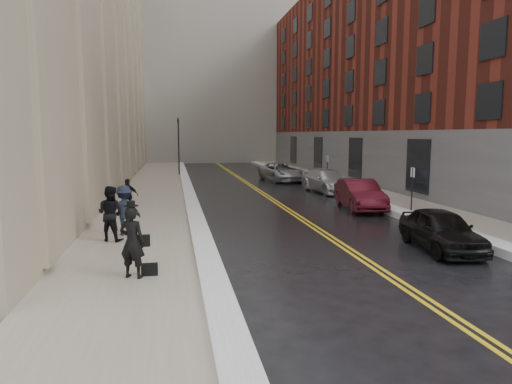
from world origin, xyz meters
name	(u,v)px	position (x,y,z in m)	size (l,w,h in m)	color
ground	(293,275)	(0.00, 0.00, 0.00)	(160.00, 160.00, 0.00)	black
sidewalk_left	(150,197)	(-4.50, 16.00, 0.07)	(4.00, 64.00, 0.15)	gray
sidewalk_right	(364,192)	(9.00, 16.00, 0.07)	(3.00, 64.00, 0.15)	gray
lane_stripe_a	(264,195)	(2.38, 16.00, 0.00)	(0.12, 64.00, 0.01)	gold
lane_stripe_b	(267,195)	(2.62, 16.00, 0.00)	(0.12, 64.00, 0.01)	gold
snow_ridge_left	(189,195)	(-2.20, 16.00, 0.13)	(0.70, 60.80, 0.26)	white
snow_ridge_right	(336,191)	(7.15, 16.00, 0.15)	(0.85, 60.80, 0.30)	white
building_right	(430,69)	(17.50, 23.00, 9.00)	(14.00, 50.00, 18.00)	maroon
tower_far_right	(273,25)	(14.00, 66.00, 22.00)	(22.00, 18.00, 44.00)	slate
traffic_signal	(179,142)	(-2.60, 30.00, 3.08)	(0.18, 0.15, 5.20)	black
parking_sign_near	(412,186)	(7.90, 8.00, 1.36)	(0.06, 0.35, 2.23)	black
parking_sign_far	(327,168)	(7.90, 20.00, 1.36)	(0.06, 0.35, 2.23)	black
car_black	(441,230)	(5.45, 1.69, 0.68)	(1.60, 3.98, 1.36)	black
car_maroon	(360,194)	(6.11, 9.90, 0.75)	(1.59, 4.57, 1.50)	#480D17
car_silver_near	(328,181)	(6.80, 16.73, 0.73)	(2.06, 5.06, 1.47)	#B4B6BC
car_silver_far	(282,172)	(5.48, 24.03, 0.75)	(2.50, 5.42, 1.51)	#A2A4AA
pedestrian_main	(132,242)	(-4.19, 0.04, 1.07)	(0.67, 0.44, 1.85)	black
pedestrian_a	(110,213)	(-5.28, 4.36, 1.09)	(0.92, 0.72, 1.89)	black
pedestrian_b	(124,210)	(-4.91, 5.22, 1.05)	(1.16, 0.67, 1.80)	black
pedestrian_c	(128,196)	(-5.22, 10.06, 0.94)	(0.93, 0.39, 1.58)	black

